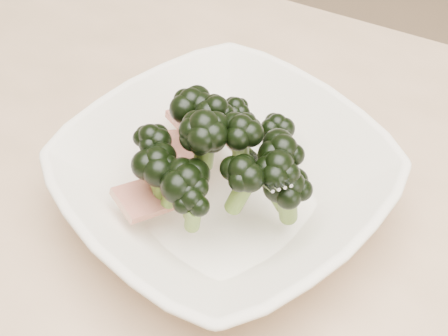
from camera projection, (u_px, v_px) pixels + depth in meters
The scene contains 1 object.
broccoli_dish at pixel (223, 177), 0.53m from camera, with size 0.34×0.34×0.12m.
Camera 1 is at (0.04, -0.23, 1.19)m, focal length 50.00 mm.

